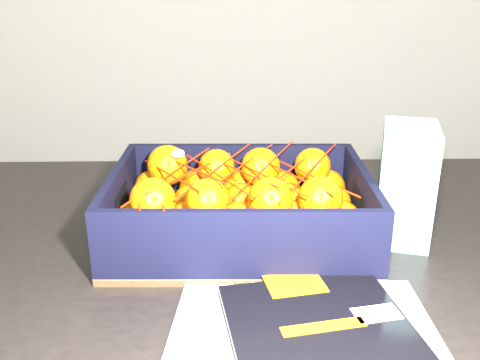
{
  "coord_description": "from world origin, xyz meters",
  "views": [
    {
      "loc": [
        -0.24,
        -0.63,
        1.15
      ],
      "look_at": [
        -0.24,
        0.12,
        0.86
      ],
      "focal_mm": 40.27,
      "sensor_mm": 36.0,
      "label": 1
    }
  ],
  "objects_px": {
    "table": "(273,295)",
    "retail_carton": "(406,183)",
    "produce_crate": "(240,218)",
    "magazine_stack": "(314,351)"
  },
  "relations": [
    {
      "from": "table",
      "to": "magazine_stack",
      "type": "relative_size",
      "value": 3.73
    },
    {
      "from": "table",
      "to": "magazine_stack",
      "type": "distance_m",
      "value": 0.3
    },
    {
      "from": "magazine_stack",
      "to": "retail_carton",
      "type": "xyz_separation_m",
      "value": [
        0.18,
        0.3,
        0.08
      ]
    },
    {
      "from": "magazine_stack",
      "to": "produce_crate",
      "type": "xyz_separation_m",
      "value": [
        -0.08,
        0.29,
        0.02
      ]
    },
    {
      "from": "table",
      "to": "retail_carton",
      "type": "bearing_deg",
      "value": 6.0
    },
    {
      "from": "retail_carton",
      "to": "magazine_stack",
      "type": "bearing_deg",
      "value": -106.48
    },
    {
      "from": "table",
      "to": "produce_crate",
      "type": "height_order",
      "value": "produce_crate"
    },
    {
      "from": "magazine_stack",
      "to": "retail_carton",
      "type": "relative_size",
      "value": 1.79
    },
    {
      "from": "table",
      "to": "produce_crate",
      "type": "relative_size",
      "value": 3.05
    },
    {
      "from": "table",
      "to": "retail_carton",
      "type": "relative_size",
      "value": 6.67
    }
  ]
}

